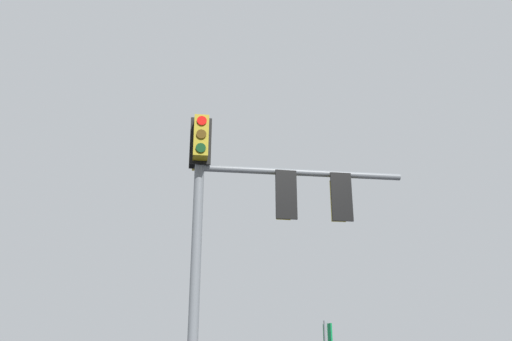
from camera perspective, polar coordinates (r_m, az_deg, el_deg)
name	(u,v)px	position (r m, az deg, el deg)	size (l,w,h in m)	color
signal_mast_assembly	(241,213)	(11.05, -1.55, -4.47)	(1.89, 4.38, 7.07)	slate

